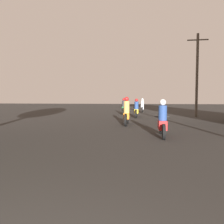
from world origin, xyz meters
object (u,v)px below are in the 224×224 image
(motorcycle_silver, at_px, (142,106))
(motorcycle_red, at_px, (162,122))
(motorcycle_orange, at_px, (127,114))
(motorcycle_green, at_px, (124,108))
(motorcycle_yellow, at_px, (136,110))
(utility_pole_far, at_px, (197,74))

(motorcycle_silver, bearing_deg, motorcycle_red, -85.57)
(motorcycle_orange, bearing_deg, motorcycle_red, -56.24)
(motorcycle_green, bearing_deg, motorcycle_orange, -81.79)
(motorcycle_red, height_order, motorcycle_orange, motorcycle_orange)
(motorcycle_red, height_order, motorcycle_yellow, motorcycle_yellow)
(motorcycle_orange, bearing_deg, motorcycle_silver, 95.03)
(motorcycle_orange, xyz_separation_m, motorcycle_green, (-0.91, 8.19, -0.02))
(motorcycle_yellow, bearing_deg, motorcycle_silver, 93.66)
(motorcycle_orange, height_order, utility_pole_far, utility_pole_far)
(motorcycle_red, distance_m, motorcycle_yellow, 8.65)
(motorcycle_yellow, xyz_separation_m, motorcycle_silver, (0.41, 7.02, 0.02))
(motorcycle_red, xyz_separation_m, motorcycle_orange, (-1.66, 3.55, 0.05))
(motorcycle_orange, xyz_separation_m, utility_pole_far, (5.11, 6.23, 2.83))
(motorcycle_orange, relative_size, motorcycle_silver, 0.98)
(motorcycle_silver, xyz_separation_m, utility_pole_far, (4.33, -5.79, 2.85))
(motorcycle_orange, height_order, motorcycle_silver, motorcycle_orange)
(motorcycle_yellow, distance_m, motorcycle_silver, 7.03)
(motorcycle_orange, relative_size, motorcycle_green, 0.98)
(motorcycle_red, distance_m, utility_pole_far, 10.76)
(motorcycle_silver, distance_m, utility_pole_far, 7.77)
(motorcycle_yellow, height_order, utility_pole_far, utility_pole_far)
(motorcycle_red, bearing_deg, motorcycle_orange, 113.44)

